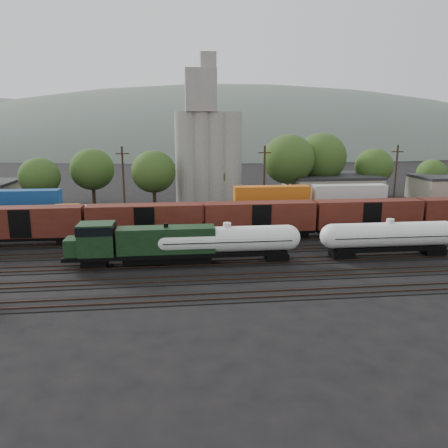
{
  "coord_description": "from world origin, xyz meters",
  "views": [
    {
      "loc": [
        -3.66,
        -52.22,
        15.33
      ],
      "look_at": [
        2.64,
        2.0,
        3.0
      ],
      "focal_mm": 35.0,
      "sensor_mm": 36.0,
      "label": 1
    }
  ],
  "objects": [
    {
      "name": "orange_locomotive",
      "position": [
        -14.64,
        10.0,
        2.38
      ],
      "size": [
        16.61,
        2.77,
        4.15
      ],
      "color": "black",
      "rests_on": "ground"
    },
    {
      "name": "grain_silo",
      "position": [
        3.28,
        36.0,
        11.26
      ],
      "size": [
        13.4,
        5.0,
        29.0
      ],
      "color": "gray",
      "rests_on": "ground"
    },
    {
      "name": "container_wall",
      "position": [
        -0.88,
        15.0,
        2.68
      ],
      "size": [
        161.77,
        2.6,
        5.8
      ],
      "color": "black",
      "rests_on": "ground"
    },
    {
      "name": "tracks",
      "position": [
        0.0,
        0.0,
        0.05
      ],
      "size": [
        180.0,
        33.2,
        0.2
      ],
      "color": "black",
      "rests_on": "ground"
    },
    {
      "name": "green_locomotive",
      "position": [
        -7.74,
        -5.0,
        2.69
      ],
      "size": [
        17.87,
        3.15,
        4.73
      ],
      "color": "black",
      "rests_on": "ground"
    },
    {
      "name": "tank_car_b",
      "position": [
        21.42,
        -5.0,
        2.62
      ],
      "size": [
        16.78,
        3.0,
        4.4
      ],
      "color": "silver",
      "rests_on": "ground"
    },
    {
      "name": "tree_band",
      "position": [
        1.41,
        36.69,
        7.26
      ],
      "size": [
        162.36,
        21.42,
        13.84
      ],
      "color": "black",
      "rests_on": "ground"
    },
    {
      "name": "tank_car_a",
      "position": [
        2.17,
        -5.0,
        2.63
      ],
      "size": [
        16.89,
        3.02,
        4.43
      ],
      "color": "silver",
      "rests_on": "ground"
    },
    {
      "name": "utility_poles",
      "position": [
        0.0,
        22.0,
        6.21
      ],
      "size": [
        122.2,
        0.36,
        12.0
      ],
      "color": "black",
      "rests_on": "ground"
    },
    {
      "name": "industrial_sheds",
      "position": [
        6.63,
        35.25,
        2.56
      ],
      "size": [
        119.38,
        17.26,
        5.1
      ],
      "color": "#9E937F",
      "rests_on": "ground"
    },
    {
      "name": "ground",
      "position": [
        0.0,
        0.0,
        0.0
      ],
      "size": [
        600.0,
        600.0,
        0.0
      ],
      "primitive_type": "plane",
      "color": "black"
    },
    {
      "name": "distant_hills",
      "position": [
        23.92,
        260.0,
        -20.56
      ],
      "size": [
        860.0,
        286.0,
        130.0
      ],
      "color": "#59665B",
      "rests_on": "ground"
    },
    {
      "name": "boxcar_string",
      "position": [
        0.17,
        5.0,
        3.12
      ],
      "size": [
        153.6,
        2.9,
        4.2
      ],
      "color": "black",
      "rests_on": "ground"
    }
  ]
}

